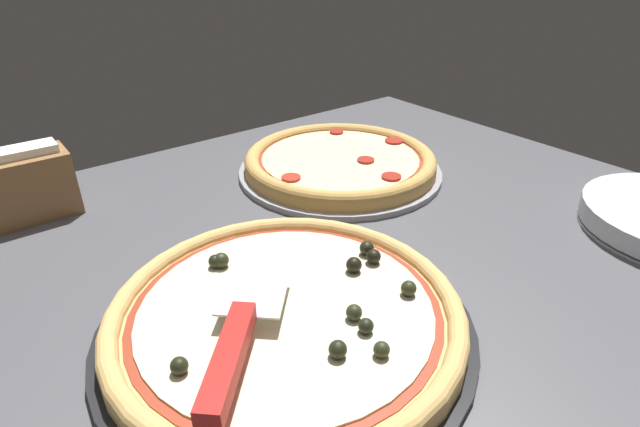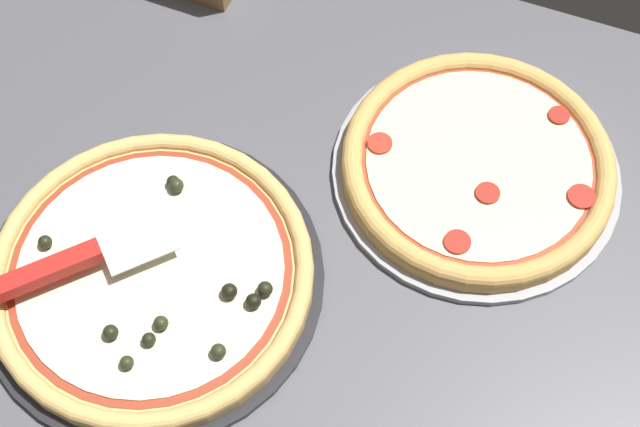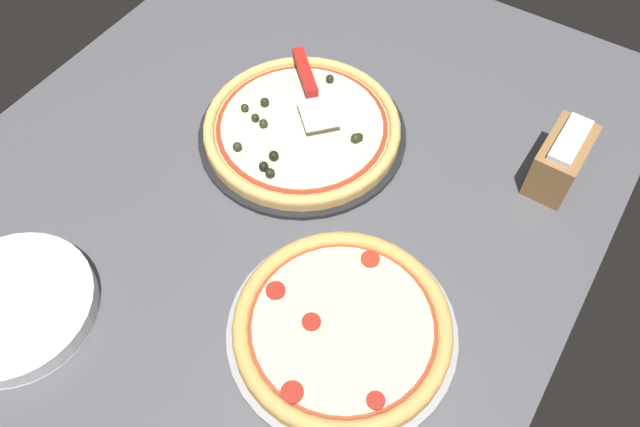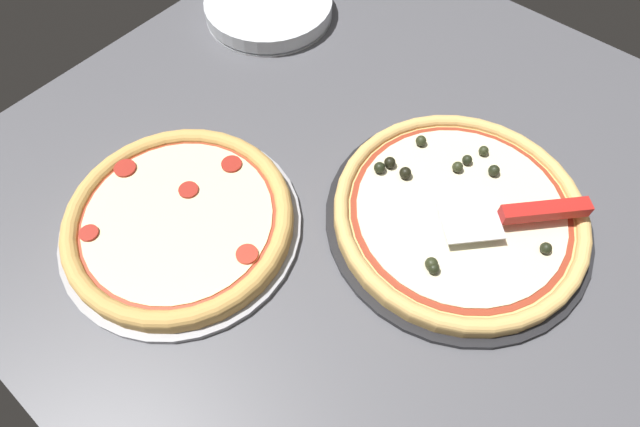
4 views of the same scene
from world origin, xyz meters
TOP-DOWN VIEW (x-y plane):
  - ground_plane at (0.00, 0.00)cm, footprint 131.07×110.89cm
  - pizza_pan_front at (-7.24, -2.13)cm, footprint 39.73×39.73cm
  - pizza_front at (-7.20, -2.14)cm, footprint 37.35×37.35cm
  - pizza_pan_back at (23.47, 25.54)cm, footprint 35.71×35.71cm
  - pizza_back at (23.48, 25.53)cm, footprint 33.57×33.57cm
  - serving_spatula at (-15.42, -6.16)cm, footprint 17.44×18.20cm
  - plate_stack at (48.03, -19.51)cm, footprint 25.50×25.50cm

SIDE VIEW (x-z plane):
  - ground_plane at x=0.00cm, z-range -3.60..0.00cm
  - pizza_pan_front at x=-7.24cm, z-range 0.00..1.00cm
  - pizza_pan_back at x=23.47cm, z-range 0.00..1.00cm
  - plate_stack at x=48.03cm, z-range 0.00..3.50cm
  - pizza_front at x=-7.20cm, z-range 0.43..4.36cm
  - pizza_back at x=23.48cm, z-range 0.91..3.89cm
  - serving_spatula at x=-15.42cm, z-range 4.77..6.77cm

